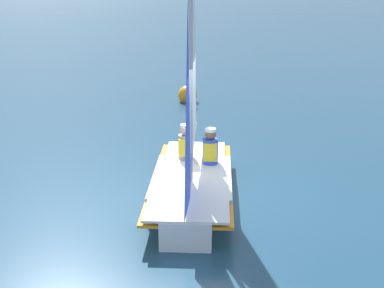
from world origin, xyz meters
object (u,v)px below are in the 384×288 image
sailor_helm (210,155)px  sailboat_main (192,161)px  sailor_crew (186,150)px  buoy_marker (188,95)px

sailor_helm → sailboat_main: bearing=-26.9°
sailor_helm → sailor_crew: 0.55m
sailor_crew → sailboat_main: bearing=11.0°
sailboat_main → sailor_helm: (-0.61, -0.36, -0.10)m
sailboat_main → buoy_marker: 7.86m
sailor_crew → buoy_marker: bearing=-176.9°
buoy_marker → sailor_crew: bearing=60.9°
sailboat_main → sailor_crew: sailboat_main is taller
sailor_helm → sailor_crew: size_ratio=1.00×
sailor_crew → sailor_helm: bearing=63.2°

